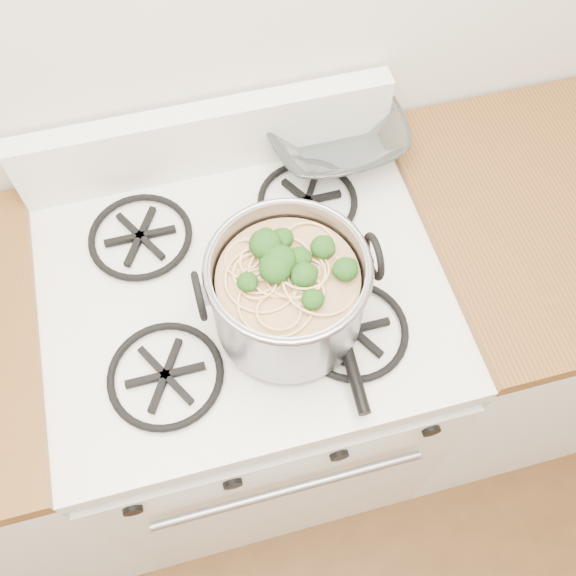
# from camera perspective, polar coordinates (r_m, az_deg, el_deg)

# --- Properties ---
(gas_range) EXTENTS (0.76, 0.66, 0.92)m
(gas_range) POSITION_cam_1_polar(r_m,az_deg,el_deg) (1.63, -3.03, -7.87)
(gas_range) COLOR white
(gas_range) RESTS_ON ground
(counter_left) EXTENTS (0.25, 0.65, 0.92)m
(counter_left) POSITION_cam_1_polar(r_m,az_deg,el_deg) (1.67, -20.54, -11.08)
(counter_left) COLOR silver
(counter_left) RESTS_ON ground
(counter_right) EXTENTS (1.00, 0.65, 0.92)m
(counter_right) POSITION_cam_1_polar(r_m,az_deg,el_deg) (1.87, 24.11, -0.40)
(counter_right) COLOR silver
(counter_right) RESTS_ON ground
(stock_pot) EXTENTS (0.30, 0.27, 0.18)m
(stock_pot) POSITION_cam_1_polar(r_m,az_deg,el_deg) (1.08, 0.00, -0.46)
(stock_pot) COLOR gray
(stock_pot) RESTS_ON gas_range
(spatula) EXTENTS (0.30, 0.32, 0.02)m
(spatula) POSITION_cam_1_polar(r_m,az_deg,el_deg) (1.18, 3.56, 0.49)
(spatula) COLOR black
(spatula) RESTS_ON gas_range
(glass_bowl) EXTENTS (0.12, 0.12, 0.03)m
(glass_bowl) POSITION_cam_1_polar(r_m,az_deg,el_deg) (1.38, 4.01, 13.16)
(glass_bowl) COLOR white
(glass_bowl) RESTS_ON gas_range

